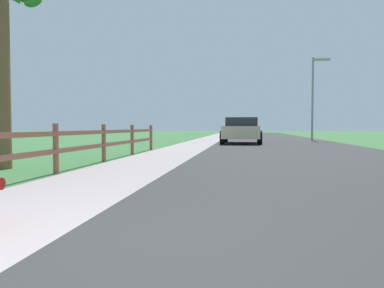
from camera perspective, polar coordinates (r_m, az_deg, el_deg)
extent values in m
plane|color=#3F743D|center=(27.37, 4.29, 0.58)|extent=(120.00, 120.00, 0.00)
cube|color=#313131|center=(29.40, 11.34, 0.68)|extent=(7.00, 66.00, 0.01)
cube|color=#AA9B9B|center=(29.67, -1.29, 0.75)|extent=(6.00, 66.00, 0.01)
cube|color=#3F743D|center=(29.94, -4.13, 0.76)|extent=(5.00, 66.00, 0.00)
cylinder|color=brown|center=(8.03, -19.17, -0.66)|extent=(0.11, 0.11, 0.98)
cylinder|color=brown|center=(10.45, -12.69, 0.12)|extent=(0.11, 0.11, 0.98)
cylinder|color=brown|center=(12.96, -8.68, 0.60)|extent=(0.11, 0.11, 0.98)
cylinder|color=brown|center=(15.51, -5.98, 0.92)|extent=(0.11, 0.11, 0.98)
cube|color=brown|center=(9.23, -15.51, -0.53)|extent=(0.07, 13.18, 0.09)
cube|color=brown|center=(9.22, -15.53, 1.60)|extent=(0.07, 13.18, 0.09)
cylinder|color=brown|center=(9.47, -26.14, 9.22)|extent=(0.42, 0.42, 4.13)
cube|color=#C6B793|center=(21.75, 7.23, 1.73)|extent=(2.04, 4.53, 0.65)
cube|color=#1E232B|center=(21.95, 7.26, 3.20)|extent=(1.75, 1.97, 0.48)
cylinder|color=black|center=(20.37, 9.85, 0.90)|extent=(0.24, 0.72, 0.72)
cylinder|color=black|center=(20.42, 4.41, 0.94)|extent=(0.24, 0.72, 0.72)
cylinder|color=black|center=(23.14, 9.72, 1.09)|extent=(0.24, 0.72, 0.72)
cylinder|color=black|center=(23.19, 4.93, 1.12)|extent=(0.24, 0.72, 0.72)
cylinder|color=gray|center=(27.52, 17.11, 6.25)|extent=(0.14, 0.14, 5.52)
cube|color=#999999|center=(27.91, 18.32, 11.57)|extent=(1.10, 0.20, 0.14)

